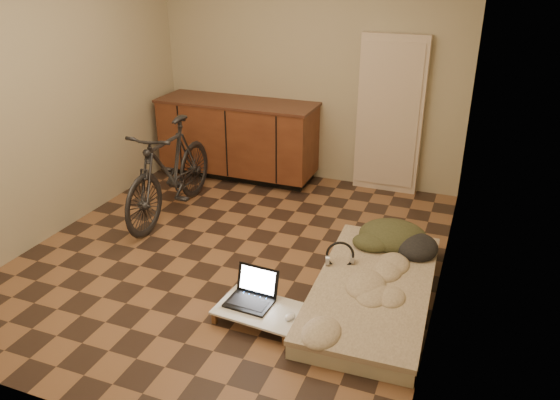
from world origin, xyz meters
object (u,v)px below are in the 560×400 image
at_px(bicycle, 169,166).
at_px(laptop, 252,295).
at_px(lap_desk, 260,310).
at_px(futon, 373,290).

distance_m(bicycle, laptop, 1.93).
xyz_separation_m(lap_desk, laptop, (-0.09, 0.07, 0.06)).
height_order(futon, lap_desk, futon).
height_order(bicycle, laptop, bicycle).
height_order(futon, laptop, laptop).
xyz_separation_m(futon, laptop, (-0.79, -0.49, 0.08)).
bearing_deg(lap_desk, laptop, 145.78).
distance_m(bicycle, lap_desk, 2.05).
xyz_separation_m(bicycle, laptop, (1.43, -1.24, -0.38)).
bearing_deg(bicycle, futon, -20.22).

